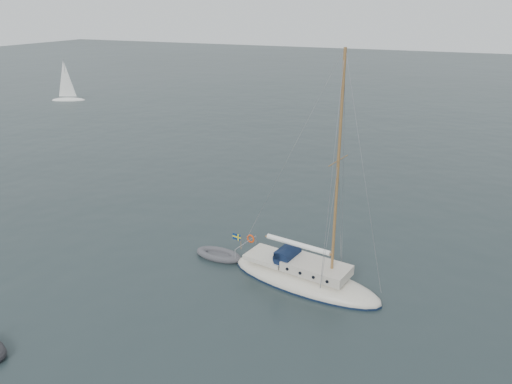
% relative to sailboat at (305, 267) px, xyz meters
% --- Properties ---
extents(ground, '(300.00, 300.00, 0.00)m').
position_rel_sailboat_xyz_m(ground, '(-1.73, 1.33, -1.01)').
color(ground, black).
rests_on(ground, ground).
extents(sailboat, '(9.34, 2.80, 13.30)m').
position_rel_sailboat_xyz_m(sailboat, '(0.00, 0.00, 0.00)').
color(sailboat, beige).
rests_on(sailboat, ground).
extents(dinghy, '(3.03, 1.37, 0.43)m').
position_rel_sailboat_xyz_m(dinghy, '(-5.75, 0.75, -0.82)').
color(dinghy, '#4E4D53').
rests_on(dinghy, ground).
extents(distant_yacht_a, '(5.25, 2.80, 6.96)m').
position_rel_sailboat_xyz_m(distant_yacht_a, '(-52.13, 37.63, 1.97)').
color(distant_yacht_a, white).
rests_on(distant_yacht_a, ground).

